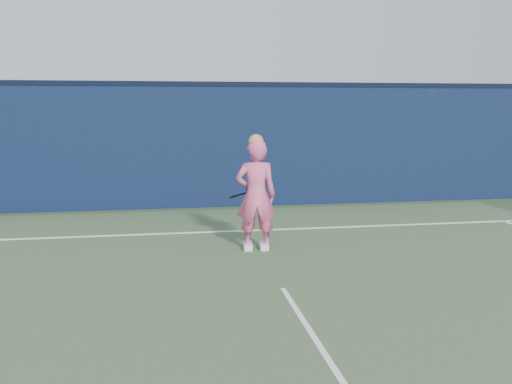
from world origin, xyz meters
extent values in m
plane|color=#37492D|center=(0.00, 0.00, 0.00)|extent=(80.00, 80.00, 0.00)
cube|color=black|center=(0.00, 6.50, 1.25)|extent=(24.00, 0.40, 2.50)
cube|color=black|center=(0.00, 6.50, 2.55)|extent=(24.00, 0.42, 0.10)
imported|color=#E65990|center=(-0.02, 2.81, 0.81)|extent=(0.63, 0.44, 1.62)
sphere|color=tan|center=(-0.02, 2.81, 1.59)|extent=(0.22, 0.22, 0.22)
cube|color=white|center=(0.10, 2.80, 0.05)|extent=(0.15, 0.29, 0.10)
cube|color=white|center=(-0.14, 2.82, 0.05)|extent=(0.15, 0.29, 0.10)
torus|color=black|center=(0.04, 3.24, 0.81)|extent=(0.30, 0.09, 0.29)
torus|color=gold|center=(0.04, 3.24, 0.81)|extent=(0.24, 0.07, 0.24)
cylinder|color=beige|center=(0.04, 3.24, 0.81)|extent=(0.24, 0.06, 0.24)
cylinder|color=black|center=(-0.17, 3.28, 0.76)|extent=(0.27, 0.04, 0.10)
cylinder|color=black|center=(-0.29, 3.31, 0.72)|extent=(0.12, 0.04, 0.06)
cube|color=white|center=(0.00, 4.00, 0.01)|extent=(11.00, 0.08, 0.01)
camera|label=1|loc=(-1.28, -4.88, 2.09)|focal=38.00mm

